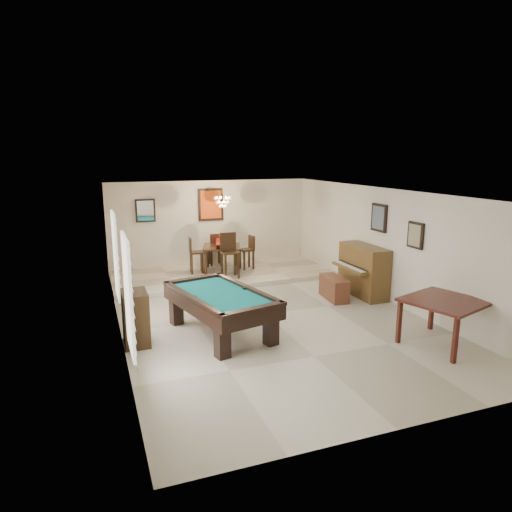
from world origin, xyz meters
TOP-DOWN VIEW (x-y plane):
  - ground_plane at (0.00, 0.00)m, footprint 6.00×9.00m
  - wall_back at (0.00, 4.50)m, footprint 6.00×0.04m
  - wall_front at (0.00, -4.50)m, footprint 6.00×0.04m
  - wall_left at (-3.00, 0.00)m, footprint 0.04×9.00m
  - wall_right at (3.00, 0.00)m, footprint 0.04×9.00m
  - ceiling at (0.00, 0.00)m, footprint 6.00×9.00m
  - dining_step at (0.00, 3.25)m, footprint 6.00×2.50m
  - window_left_front at (-2.97, -2.20)m, footprint 0.06×1.00m
  - window_left_rear at (-2.97, 0.60)m, footprint 0.06×1.00m
  - pool_table at (-1.20, -0.71)m, footprint 1.81×2.62m
  - square_table at (2.37, -2.59)m, footprint 1.54×1.54m
  - upright_piano at (2.57, 0.46)m, footprint 0.82×1.46m
  - piano_bench at (1.89, 0.42)m, footprint 0.47×0.98m
  - apothecary_chest at (-2.76, -0.67)m, footprint 0.44×0.65m
  - dining_table at (0.03, 3.46)m, footprint 1.26×1.26m
  - flower_vase at (0.03, 3.46)m, footprint 0.16×0.16m
  - dining_chair_south at (0.04, 2.69)m, footprint 0.45×0.45m
  - dining_chair_north at (0.04, 4.23)m, footprint 0.37×0.37m
  - dining_chair_west at (-0.69, 3.51)m, footprint 0.41×0.41m
  - dining_chair_east at (0.77, 3.45)m, footprint 0.39×0.39m
  - chandelier at (0.00, 3.20)m, footprint 0.44×0.44m
  - back_painting at (0.00, 4.46)m, footprint 0.75×0.06m
  - back_mirror at (-1.90, 4.46)m, footprint 0.55×0.06m
  - right_picture_upper at (2.96, 0.30)m, footprint 0.06×0.55m
  - right_picture_lower at (2.96, -1.00)m, footprint 0.06×0.45m

SIDE VIEW (x-z plane):
  - ground_plane at x=0.00m, z-range -0.02..0.00m
  - dining_step at x=0.00m, z-range 0.00..0.12m
  - piano_bench at x=1.89m, z-range 0.00..0.53m
  - pool_table at x=-1.20m, z-range 0.00..0.80m
  - square_table at x=2.37m, z-range 0.00..0.84m
  - apothecary_chest at x=-2.76m, z-range 0.00..0.98m
  - dining_table at x=0.03m, z-range 0.12..0.96m
  - dining_chair_north at x=0.04m, z-range 0.12..1.08m
  - dining_chair_east at x=0.77m, z-range 0.12..1.08m
  - upright_piano at x=2.57m, z-range 0.00..1.22m
  - dining_chair_west at x=-0.69m, z-range 0.12..1.12m
  - dining_chair_south at x=0.04m, z-range 0.12..1.31m
  - flower_vase at x=0.03m, z-range 0.96..1.22m
  - wall_back at x=0.00m, z-range 0.00..2.60m
  - wall_front at x=0.00m, z-range 0.00..2.60m
  - wall_left at x=-3.00m, z-range 0.00..2.60m
  - wall_right at x=3.00m, z-range 0.00..2.60m
  - window_left_front at x=-2.97m, z-range 0.55..2.25m
  - window_left_rear at x=-2.97m, z-range 0.55..2.25m
  - right_picture_lower at x=2.96m, z-range 1.42..1.98m
  - back_mirror at x=-1.90m, z-range 1.48..2.12m
  - back_painting at x=0.00m, z-range 1.42..2.38m
  - right_picture_upper at x=2.96m, z-range 1.57..2.23m
  - chandelier at x=0.00m, z-range 1.90..2.50m
  - ceiling at x=0.00m, z-range 2.58..2.62m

